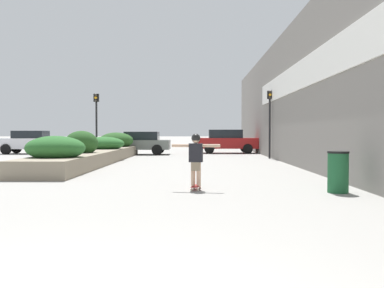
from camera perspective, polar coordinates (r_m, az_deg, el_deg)
building_wall_right at (r=20.96m, az=13.23°, el=6.28°), size 0.67×41.34×6.40m
planter_box at (r=21.37m, az=-12.74°, el=-0.92°), size 2.18×15.54×1.54m
skateboard at (r=11.00m, az=0.52°, el=-5.75°), size 0.28×0.62×0.10m
skateboarder at (r=10.92m, az=0.52°, el=-1.38°), size 1.25×0.26×1.34m
trash_bin at (r=11.00m, az=18.89°, el=-3.54°), size 0.52×0.52×1.01m
car_leftmost at (r=28.52m, az=-6.91°, el=0.21°), size 3.98×1.93×1.51m
car_center_left at (r=31.14m, az=22.91°, el=0.22°), size 4.04×1.95×1.53m
car_center_right at (r=30.30m, az=4.69°, el=0.41°), size 4.24×1.97×1.65m
car_rightmost at (r=31.30m, az=-20.90°, el=0.30°), size 3.83×1.88×1.58m
traffic_light_left at (r=24.93m, az=-12.64°, el=3.85°), size 0.28×0.30×3.66m
traffic_light_right at (r=24.35m, az=10.33°, el=4.10°), size 0.28×0.30×3.79m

